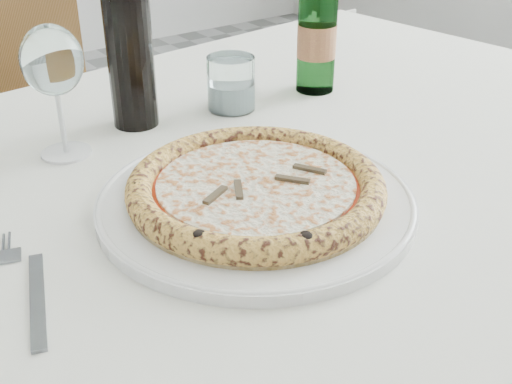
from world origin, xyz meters
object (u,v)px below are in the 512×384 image
pizza (256,187)px  beer_bottle (317,32)px  plate (256,200)px  wine_bottle (129,48)px  chair_far (21,139)px  tumbler (231,87)px  dining_table (212,228)px  wine_glass (52,64)px

pizza → beer_bottle: size_ratio=1.20×
plate → wine_bottle: wine_bottle is taller
chair_far → wine_bottle: bearing=-87.0°
plate → tumbler: size_ratio=4.41×
chair_far → beer_bottle: (0.34, -0.60, 0.32)m
pizza → tumbler: 0.31m
plate → pizza: pizza is taller
chair_far → dining_table: bearing=-87.8°
chair_far → tumbler: 0.67m
dining_table → wine_glass: wine_glass is taller
chair_far → plate: bearing=-88.0°
dining_table → chair_far: size_ratio=1.80×
beer_bottle → wine_bottle: wine_bottle is taller
wine_glass → tumbler: wine_glass is taller
beer_bottle → wine_bottle: bearing=171.9°
dining_table → chair_far: 0.78m
plate → tumbler: bearing=61.1°
tumbler → wine_bottle: (-0.15, 0.03, 0.08)m
plate → wine_glass: size_ratio=2.09×
tumbler → beer_bottle: (0.16, -0.01, 0.06)m
dining_table → wine_glass: (-0.12, 0.16, 0.21)m
dining_table → tumbler: 0.25m
pizza → beer_bottle: 0.41m
chair_far → wine_bottle: (0.03, -0.56, 0.34)m
wine_glass → wine_bottle: bearing=17.1°
pizza → beer_bottle: (0.31, 0.26, 0.07)m
pizza → tumbler: (0.15, 0.27, 0.01)m
plate → wine_glass: wine_glass is taller
chair_far → beer_bottle: beer_bottle is taller
plate → dining_table: bearing=90.0°
wine_bottle → pizza: bearing=-90.0°
wine_glass → beer_bottle: beer_bottle is taller
plate → beer_bottle: beer_bottle is taller
tumbler → beer_bottle: size_ratio=0.34×
beer_bottle → wine_bottle: 0.31m
dining_table → chair_far: chair_far is taller
chair_far → pizza: (0.03, -0.86, 0.25)m
dining_table → chair_far: (-0.03, 0.76, -0.14)m
tumbler → chair_far: bearing=106.8°
plate → beer_bottle: size_ratio=1.49×
beer_bottle → wine_bottle: (-0.31, 0.04, 0.02)m
chair_far → tumbler: (0.18, -0.59, 0.26)m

